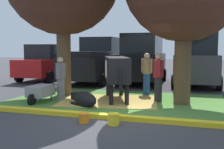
% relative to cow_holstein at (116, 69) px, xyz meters
% --- Properties ---
extents(ground_plane, '(80.00, 80.00, 0.00)m').
position_rel_cow_holstein_xyz_m(ground_plane, '(0.52, -2.34, -1.10)').
color(ground_plane, '#38383D').
extents(grass_island, '(7.21, 4.45, 0.02)m').
position_rel_cow_holstein_xyz_m(grass_island, '(0.01, -0.14, -1.09)').
color(grass_island, '#477A33').
rests_on(grass_island, ground).
extents(curb_yellow, '(8.41, 0.24, 0.12)m').
position_rel_cow_holstein_xyz_m(curb_yellow, '(0.01, -2.51, -1.04)').
color(curb_yellow, yellow).
rests_on(curb_yellow, ground).
extents(hay_bedding, '(3.52, 2.84, 0.04)m').
position_rel_cow_holstein_xyz_m(hay_bedding, '(-0.16, -0.30, -1.07)').
color(hay_bedding, tan).
rests_on(hay_bedding, ground).
extents(cow_holstein, '(1.54, 3.01, 1.55)m').
position_rel_cow_holstein_xyz_m(cow_holstein, '(0.00, 0.00, 0.00)').
color(cow_holstein, black).
rests_on(cow_holstein, ground).
extents(calf_lying, '(1.23, 1.05, 0.48)m').
position_rel_cow_holstein_xyz_m(calf_lying, '(-0.65, -1.32, -0.86)').
color(calf_lying, black).
rests_on(calf_lying, ground).
extents(person_handler, '(0.48, 0.34, 1.62)m').
position_rel_cow_holstein_xyz_m(person_handler, '(0.80, 1.46, -0.23)').
color(person_handler, '#23478C').
rests_on(person_handler, ground).
extents(person_visitor_near, '(0.34, 0.52, 1.65)m').
position_rel_cow_holstein_xyz_m(person_visitor_near, '(1.43, 0.11, -0.21)').
color(person_visitor_near, black).
rests_on(person_visitor_near, ground).
extents(person_visitor_far, '(0.34, 0.52, 1.51)m').
position_rel_cow_holstein_xyz_m(person_visitor_far, '(-1.82, -0.61, -0.29)').
color(person_visitor_far, slate).
rests_on(person_visitor_far, ground).
extents(wheelbarrow, '(0.63, 1.60, 0.63)m').
position_rel_cow_holstein_xyz_m(wheelbarrow, '(-2.31, -1.15, -0.71)').
color(wheelbarrow, gray).
rests_on(wheelbarrow, ground).
extents(bucket_orange, '(0.27, 0.27, 0.25)m').
position_rel_cow_holstein_xyz_m(bucket_orange, '(0.07, -3.07, -0.96)').
color(bucket_orange, orange).
rests_on(bucket_orange, ground).
extents(bucket_yellow, '(0.30, 0.30, 0.28)m').
position_rel_cow_holstein_xyz_m(bucket_yellow, '(0.81, -3.03, -0.95)').
color(bucket_yellow, yellow).
rests_on(bucket_yellow, ground).
extents(sedan_red, '(2.07, 4.43, 2.02)m').
position_rel_cow_holstein_xyz_m(sedan_red, '(-5.54, 4.90, -0.11)').
color(sedan_red, red).
rests_on(sedan_red, ground).
extents(pickup_truck_black, '(2.28, 5.43, 2.42)m').
position_rel_cow_holstein_xyz_m(pickup_truck_black, '(-2.61, 4.91, 0.02)').
color(pickup_truck_black, black).
rests_on(pickup_truck_black, ground).
extents(suv_black, '(2.17, 4.63, 2.52)m').
position_rel_cow_holstein_xyz_m(suv_black, '(-0.05, 5.08, 0.17)').
color(suv_black, black).
rests_on(suv_black, ground).
extents(suv_dark_grey, '(2.17, 4.63, 2.52)m').
position_rel_cow_holstein_xyz_m(suv_dark_grey, '(2.63, 4.90, 0.17)').
color(suv_dark_grey, '#3D3D42').
rests_on(suv_dark_grey, ground).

